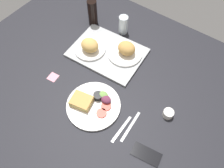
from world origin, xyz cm
name	(u,v)px	position (x,y,z in cm)	size (l,w,h in cm)	color
ground_plane	(106,91)	(0.00, 0.00, -1.50)	(190.00, 150.00, 3.00)	black
serving_tray	(107,53)	(-15.58, 22.21, 0.80)	(45.00, 33.00, 1.60)	#9EA0A3
bread_plate_near	(90,47)	(-25.08, 16.76, 5.08)	(19.91, 19.91, 9.14)	white
bread_plate_far	(126,50)	(-5.19, 27.53, 4.80)	(21.70, 21.70, 9.02)	white
plate_with_salad	(93,104)	(0.12, -12.19, 1.66)	(29.66, 29.66, 5.40)	white
drinking_glass	(123,25)	(-18.45, 44.02, 6.34)	(6.15, 6.15, 12.68)	silver
soda_bottle	(93,13)	(-40.20, 38.93, 9.10)	(6.40, 6.40, 18.20)	black
espresso_cup	(168,114)	(36.31, 6.43, 2.00)	(5.60, 5.60, 4.00)	silver
fork	(121,129)	(20.78, -14.60, 0.25)	(17.00, 1.40, 0.50)	#B7B7BC
knife	(131,126)	(23.78, -10.60, 0.25)	(19.00, 1.40, 0.50)	#B7B7BC
cell_phone	(146,154)	(37.89, -18.08, 0.40)	(14.40, 7.20, 0.80)	black
sticky_note	(53,77)	(-30.99, -11.69, 0.06)	(5.60, 5.60, 0.12)	pink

